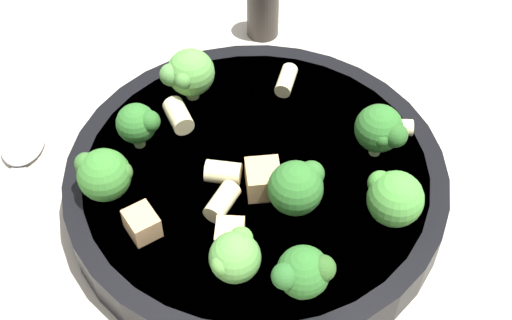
{
  "coord_description": "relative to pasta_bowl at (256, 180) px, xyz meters",
  "views": [
    {
      "loc": [
        0.09,
        -0.33,
        0.44
      ],
      "look_at": [
        0.0,
        0.0,
        0.04
      ],
      "focal_mm": 50.0,
      "sensor_mm": 36.0,
      "label": 1
    }
  ],
  "objects": [
    {
      "name": "chicken_chunk_2",
      "position": [
        0.0,
        -0.07,
        0.02
      ],
      "size": [
        0.02,
        0.02,
        0.01
      ],
      "primitive_type": "cube",
      "rotation": [
        0.0,
        0.0,
        1.78
      ],
      "color": "tan",
      "rests_on": "pasta_bowl"
    },
    {
      "name": "broccoli_floret_0",
      "position": [
        -0.1,
        -0.05,
        0.04
      ],
      "size": [
        0.04,
        0.04,
        0.04
      ],
      "color": "#9EC175",
      "rests_on": "pasta_bowl"
    },
    {
      "name": "chicken_chunk_1",
      "position": [
        0.01,
        -0.02,
        0.02
      ],
      "size": [
        0.03,
        0.03,
        0.02
      ],
      "primitive_type": "cube",
      "rotation": [
        0.0,
        0.0,
        1.95
      ],
      "color": "tan",
      "rests_on": "pasta_bowl"
    },
    {
      "name": "rigatoni_0",
      "position": [
        -0.01,
        -0.04,
        0.02
      ],
      "size": [
        0.02,
        0.03,
        0.01
      ],
      "primitive_type": "cylinder",
      "rotation": [
        1.57,
        0.0,
        2.93
      ],
      "color": "beige",
      "rests_on": "pasta_bowl"
    },
    {
      "name": "rigatoni_2",
      "position": [
        -0.0,
        0.09,
        0.02
      ],
      "size": [
        0.01,
        0.03,
        0.01
      ],
      "primitive_type": "cylinder",
      "rotation": [
        1.57,
        0.0,
        0.01
      ],
      "color": "beige",
      "rests_on": "pasta_bowl"
    },
    {
      "name": "ground_plane",
      "position": [
        0.0,
        0.0,
        -0.02
      ],
      "size": [
        2.0,
        2.0,
        0.0
      ],
      "primitive_type": "plane",
      "color": "#BCB29E"
    },
    {
      "name": "broccoli_floret_4",
      "position": [
        -0.09,
        -0.0,
        0.04
      ],
      "size": [
        0.03,
        0.03,
        0.04
      ],
      "color": "#84AD60",
      "rests_on": "pasta_bowl"
    },
    {
      "name": "broccoli_floret_2",
      "position": [
        0.01,
        -0.09,
        0.04
      ],
      "size": [
        0.03,
        0.04,
        0.04
      ],
      "color": "#84AD60",
      "rests_on": "pasta_bowl"
    },
    {
      "name": "broccoli_floret_5",
      "position": [
        0.04,
        -0.03,
        0.04
      ],
      "size": [
        0.04,
        0.04,
        0.04
      ],
      "color": "#93B766",
      "rests_on": "pasta_bowl"
    },
    {
      "name": "rigatoni_3",
      "position": [
        -0.07,
        0.03,
        0.02
      ],
      "size": [
        0.03,
        0.03,
        0.02
      ],
      "primitive_type": "cylinder",
      "rotation": [
        1.57,
        0.0,
        0.68
      ],
      "color": "beige",
      "rests_on": "pasta_bowl"
    },
    {
      "name": "rigatoni_4",
      "position": [
        -0.02,
        -0.02,
        0.02
      ],
      "size": [
        0.03,
        0.02,
        0.02
      ],
      "primitive_type": "cylinder",
      "rotation": [
        1.57,
        0.0,
        1.69
      ],
      "color": "beige",
      "rests_on": "pasta_bowl"
    },
    {
      "name": "broccoli_floret_3",
      "position": [
        0.1,
        -0.02,
        0.04
      ],
      "size": [
        0.04,
        0.04,
        0.04
      ],
      "color": "#9EC175",
      "rests_on": "pasta_bowl"
    },
    {
      "name": "broccoli_floret_1",
      "position": [
        0.06,
        -0.1,
        0.04
      ],
      "size": [
        0.04,
        0.04,
        0.04
      ],
      "color": "#84AD60",
      "rests_on": "pasta_bowl"
    },
    {
      "name": "pasta_bowl",
      "position": [
        0.0,
        0.0,
        0.0
      ],
      "size": [
        0.29,
        0.29,
        0.03
      ],
      "color": "black",
      "rests_on": "ground_plane"
    },
    {
      "name": "broccoli_floret_7",
      "position": [
        -0.07,
        0.06,
        0.04
      ],
      "size": [
        0.04,
        0.04,
        0.05
      ],
      "color": "#93B766",
      "rests_on": "pasta_bowl"
    },
    {
      "name": "spoon",
      "position": [
        -0.19,
        -0.02,
        -0.01
      ],
      "size": [
        0.07,
        0.17,
        0.01
      ],
      "color": "#B2B2B7",
      "rests_on": "ground_plane"
    },
    {
      "name": "broccoli_floret_6",
      "position": [
        0.08,
        0.04,
        0.04
      ],
      "size": [
        0.04,
        0.04,
        0.04
      ],
      "color": "#9EC175",
      "rests_on": "pasta_bowl"
    },
    {
      "name": "rigatoni_1",
      "position": [
        0.09,
        0.06,
        0.02
      ],
      "size": [
        0.03,
        0.02,
        0.01
      ],
      "primitive_type": "cylinder",
      "rotation": [
        1.57,
        0.0,
        1.8
      ],
      "color": "beige",
      "rests_on": "pasta_bowl"
    },
    {
      "name": "chicken_chunk_0",
      "position": [
        -0.06,
        -0.08,
        0.02
      ],
      "size": [
        0.03,
        0.03,
        0.02
      ],
      "primitive_type": "cube",
      "rotation": [
        0.0,
        0.0,
        2.42
      ],
      "color": "tan",
      "rests_on": "pasta_bowl"
    },
    {
      "name": "pepper_shaker",
      "position": [
        -0.05,
        0.19,
        0.02
      ],
      "size": [
        0.03,
        0.03,
        0.07
      ],
      "color": "#332D28",
      "rests_on": "ground_plane"
    }
  ]
}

